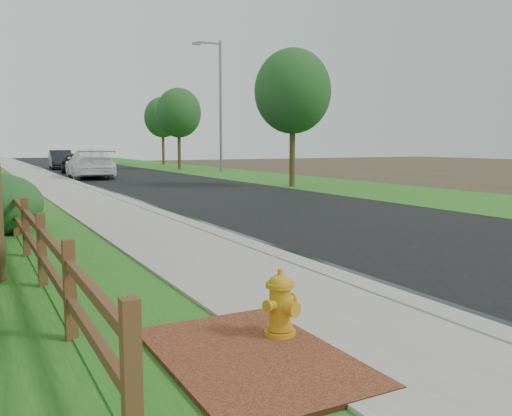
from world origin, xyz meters
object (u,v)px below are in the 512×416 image
white_suv (90,163)px  dark_car_mid (76,162)px  ranch_fence (20,217)px  fire_hydrant (280,305)px  streetlight (218,98)px

white_suv → dark_car_mid: size_ratio=1.38×
ranch_fence → white_suv: 22.48m
ranch_fence → dark_car_mid: dark_car_mid is taller
fire_hydrant → white_suv: size_ratio=0.12×
ranch_fence → white_suv: size_ratio=2.84×
ranch_fence → streetlight: streetlight is taller
streetlight → dark_car_mid: bearing=159.4°
dark_car_mid → streetlight: bearing=175.2°
dark_car_mid → streetlight: 11.11m
dark_car_mid → white_suv: bearing=102.8°
white_suv → dark_car_mid: white_suv is taller
white_suv → dark_car_mid: (0.34, 6.58, -0.13)m
fire_hydrant → dark_car_mid: (4.04, 35.43, 0.33)m
white_suv → dark_car_mid: 6.59m
fire_hydrant → dark_car_mid: dark_car_mid is taller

